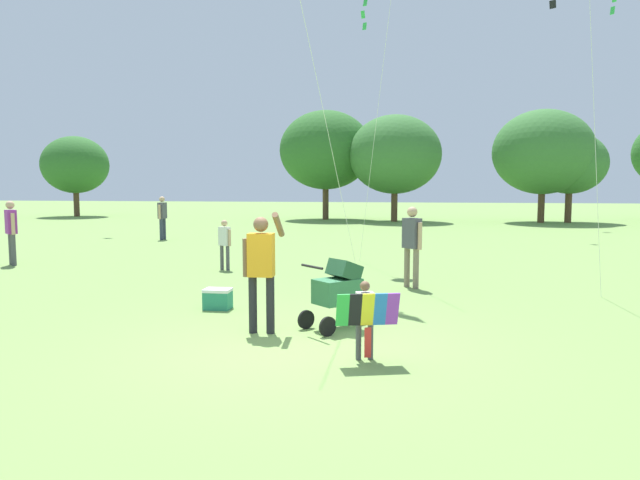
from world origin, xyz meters
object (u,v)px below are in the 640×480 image
Objects in this scene: cooler_box at (218,299)px; person_kid_running at (225,241)px; person_adult_flyer at (261,263)px; stroller at (339,288)px; person_couple_left at (412,240)px; person_red_shirt at (162,214)px; child_with_butterfly_kite at (365,313)px; person_sitting_far at (11,227)px.

person_kid_running is at bearing 106.25° from cooler_box.
stroller is (1.06, 0.41, -0.39)m from person_adult_flyer.
person_kid_running is at bearing 158.30° from person_couple_left.
person_red_shirt reaches higher than stroller.
person_couple_left is at bearing -21.70° from person_kid_running.
person_adult_flyer is 4.50m from person_couple_left.
child_with_butterfly_kite is at bearing -43.02° from cooler_box.
person_kid_running is at bearing -56.44° from person_red_shirt.
person_red_shirt is at bearing 81.98° from person_sitting_far.
person_red_shirt is 0.98× the size of person_sitting_far.
person_sitting_far is at bearing 148.31° from cooler_box.
person_adult_flyer is 1.68× the size of stroller.
person_red_shirt is (-7.15, 12.93, -0.03)m from person_adult_flyer.
stroller is 3.72m from person_couple_left.
child_with_butterfly_kite is 0.77× the size of person_kid_running.
person_couple_left is at bearing -9.96° from person_sitting_far.
person_sitting_far is 8.31m from cooler_box.
person_red_shirt is 1.33× the size of person_kid_running.
person_sitting_far reaches higher than child_with_butterfly_kite.
person_couple_left is at bearing 72.86° from stroller.
person_red_shirt is 0.99× the size of person_couple_left.
child_with_butterfly_kite is 2.14× the size of cooler_box.
stroller is 14.98m from person_red_shirt.
person_kid_running is at bearing 119.97° from child_with_butterfly_kite.
stroller is at bearing -57.18° from person_kid_running.
person_sitting_far reaches higher than person_kid_running.
child_with_butterfly_kite is at bearing -96.75° from person_couple_left.
person_kid_running is (-2.39, 5.76, -0.27)m from person_adult_flyer.
person_adult_flyer is at bearing -35.23° from person_sitting_far.
person_kid_running is (4.76, -7.17, -0.24)m from person_red_shirt.
stroller is 0.61× the size of person_sitting_far.
child_with_butterfly_kite is 0.55× the size of person_adult_flyer.
person_red_shirt is at bearing 117.62° from cooler_box.
cooler_box is at bearing 155.20° from stroller.
person_adult_flyer is 1.05× the size of person_red_shirt.
stroller is 2.30× the size of cooler_box.
person_adult_flyer reaches higher than person_couple_left.
cooler_box is at bearing -142.31° from person_couple_left.
child_with_butterfly_kite is 7.90m from person_kid_running.
child_with_butterfly_kite is 0.58× the size of person_couple_left.
person_couple_left is 4.89m from person_kid_running.
person_adult_flyer is at bearing -118.51° from person_couple_left.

